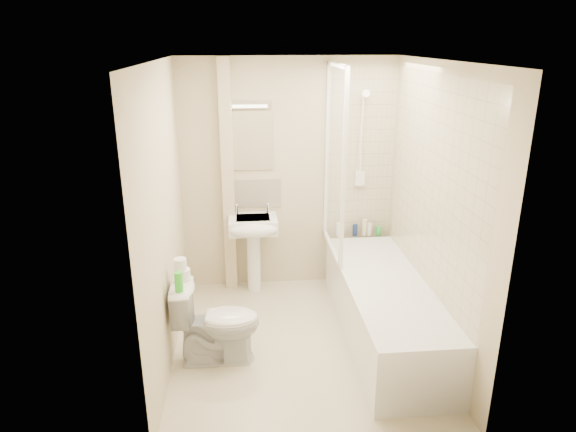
{
  "coord_description": "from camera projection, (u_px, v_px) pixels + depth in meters",
  "views": [
    {
      "loc": [
        -0.48,
        -3.88,
        2.56
      ],
      "look_at": [
        -0.1,
        0.2,
        1.13
      ],
      "focal_mm": 32.0,
      "sensor_mm": 36.0,
      "label": 1
    }
  ],
  "objects": [
    {
      "name": "shower_fixture",
      "position": [
        362.0,
        143.0,
        5.22
      ],
      "size": [
        0.1,
        0.16,
        0.99
      ],
      "color": "white",
      "rests_on": "wall_back"
    },
    {
      "name": "strip_light",
      "position": [
        250.0,
        104.0,
        5.0
      ],
      "size": [
        0.42,
        0.07,
        0.07
      ],
      "primitive_type": "cube",
      "color": "silver",
      "rests_on": "wall_back"
    },
    {
      "name": "ceiling",
      "position": [
        304.0,
        61.0,
        3.75
      ],
      "size": [
        2.2,
        2.5,
        0.02
      ],
      "primitive_type": "cube",
      "color": "white",
      "rests_on": "wall_back"
    },
    {
      "name": "bottle_green",
      "position": [
        379.0,
        231.0,
        5.52
      ],
      "size": [
        0.06,
        0.06,
        0.09
      ],
      "primitive_type": "cylinder",
      "color": "green",
      "rests_on": "bathtub"
    },
    {
      "name": "bottle_white_a",
      "position": [
        339.0,
        230.0,
        5.47
      ],
      "size": [
        0.05,
        0.05,
        0.15
      ],
      "primitive_type": "cylinder",
      "color": "white",
      "rests_on": "bathtub"
    },
    {
      "name": "mirror",
      "position": [
        251.0,
        141.0,
        5.15
      ],
      "size": [
        0.46,
        0.01,
        0.6
      ],
      "primitive_type": "cube",
      "color": "white",
      "rests_on": "wall_back"
    },
    {
      "name": "toilet",
      "position": [
        217.0,
        322.0,
        4.21
      ],
      "size": [
        0.42,
        0.71,
        0.71
      ],
      "primitive_type": "imported",
      "rotation": [
        0.0,
        0.0,
        1.55
      ],
      "color": "white",
      "rests_on": "ground"
    },
    {
      "name": "toilet_roll_upper",
      "position": [
        180.0,
        264.0,
        4.09
      ],
      "size": [
        0.1,
        0.1,
        0.1
      ],
      "primitive_type": "cylinder",
      "color": "white",
      "rests_on": "toilet_roll_lower"
    },
    {
      "name": "tile_back",
      "position": [
        360.0,
        154.0,
        5.3
      ],
      "size": [
        0.7,
        0.01,
        1.75
      ],
      "primitive_type": "cube",
      "color": "beige",
      "rests_on": "wall_back"
    },
    {
      "name": "wall_left",
      "position": [
        164.0,
        220.0,
        4.04
      ],
      "size": [
        0.02,
        2.5,
        2.4
      ],
      "primitive_type": "cube",
      "color": "beige",
      "rests_on": "ground"
    },
    {
      "name": "pedestal_sink",
      "position": [
        253.0,
        234.0,
        5.24
      ],
      "size": [
        0.49,
        0.46,
        0.95
      ],
      "color": "white",
      "rests_on": "ground"
    },
    {
      "name": "tile_right",
      "position": [
        433.0,
        184.0,
        4.21
      ],
      "size": [
        0.01,
        2.1,
        1.75
      ],
      "primitive_type": "cube",
      "color": "beige",
      "rests_on": "wall_right"
    },
    {
      "name": "bathtub",
      "position": [
        385.0,
        308.0,
        4.55
      ],
      "size": [
        0.7,
        2.1,
        0.55
      ],
      "color": "white",
      "rests_on": "ground"
    },
    {
      "name": "green_bottle",
      "position": [
        179.0,
        282.0,
        3.93
      ],
      "size": [
        0.06,
        0.06,
        0.16
      ],
      "primitive_type": "cylinder",
      "color": "green",
      "rests_on": "toilet"
    },
    {
      "name": "toilet_roll_lower",
      "position": [
        183.0,
        275.0,
        4.13
      ],
      "size": [
        0.12,
        0.12,
        0.09
      ],
      "primitive_type": "cylinder",
      "color": "white",
      "rests_on": "toilet"
    },
    {
      "name": "bottle_cream",
      "position": [
        364.0,
        227.0,
        5.49
      ],
      "size": [
        0.05,
        0.05,
        0.18
      ],
      "primitive_type": "cylinder",
      "color": "beige",
      "rests_on": "bathtub"
    },
    {
      "name": "wall_back",
      "position": [
        288.0,
        176.0,
        5.32
      ],
      "size": [
        2.2,
        0.02,
        2.4
      ],
      "primitive_type": "cube",
      "color": "beige",
      "rests_on": "ground"
    },
    {
      "name": "splashback",
      "position": [
        252.0,
        193.0,
        5.33
      ],
      "size": [
        0.6,
        0.02,
        0.3
      ],
      "primitive_type": "cube",
      "color": "beige",
      "rests_on": "wall_back"
    },
    {
      "name": "bottle_blue",
      "position": [
        355.0,
        230.0,
        5.49
      ],
      "size": [
        0.05,
        0.05,
        0.12
      ],
      "primitive_type": "cylinder",
      "color": "navy",
      "rests_on": "bathtub"
    },
    {
      "name": "bottle_white_b",
      "position": [
        370.0,
        229.0,
        5.5
      ],
      "size": [
        0.05,
        0.05,
        0.14
      ],
      "primitive_type": "cylinder",
      "color": "silver",
      "rests_on": "bathtub"
    },
    {
      "name": "pipe_boxing",
      "position": [
        228.0,
        179.0,
        5.21
      ],
      "size": [
        0.12,
        0.12,
        2.4
      ],
      "primitive_type": "cube",
      "color": "beige",
      "rests_on": "ground"
    },
    {
      "name": "shower_screen",
      "position": [
        335.0,
        162.0,
        4.84
      ],
      "size": [
        0.04,
        0.92,
        1.8
      ],
      "color": "white",
      "rests_on": "bathtub"
    },
    {
      "name": "wall_right",
      "position": [
        434.0,
        212.0,
        4.24
      ],
      "size": [
        0.02,
        2.5,
        2.4
      ],
      "primitive_type": "cube",
      "color": "beige",
      "rests_on": "ground"
    },
    {
      "name": "floor",
      "position": [
        301.0,
        344.0,
        4.53
      ],
      "size": [
        2.5,
        2.5,
        0.0
      ],
      "primitive_type": "plane",
      "color": "beige",
      "rests_on": "ground"
    }
  ]
}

